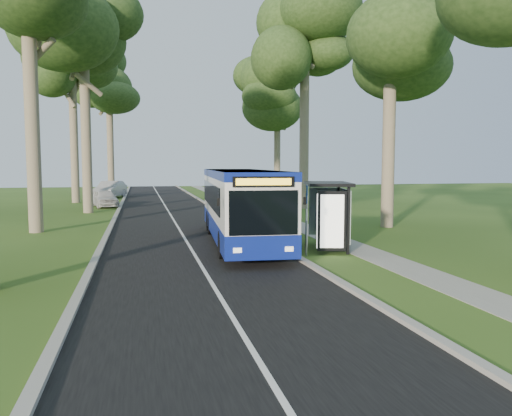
{
  "coord_description": "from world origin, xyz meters",
  "views": [
    {
      "loc": [
        -5.41,
        -18.41,
        3.36
      ],
      "look_at": [
        -0.85,
        1.23,
        1.6
      ],
      "focal_mm": 35.0,
      "sensor_mm": 36.0,
      "label": 1
    }
  ],
  "objects_px": {
    "bus_stop_sign": "(307,212)",
    "car_silver": "(110,190)",
    "bus": "(240,205)",
    "bus_shelter": "(335,203)",
    "litter_bin": "(256,218)",
    "car_white": "(105,198)"
  },
  "relations": [
    {
      "from": "litter_bin",
      "to": "car_white",
      "type": "relative_size",
      "value": 0.22
    },
    {
      "from": "bus_stop_sign",
      "to": "litter_bin",
      "type": "bearing_deg",
      "value": 107.07
    },
    {
      "from": "bus_stop_sign",
      "to": "litter_bin",
      "type": "distance_m",
      "value": 8.86
    },
    {
      "from": "bus",
      "to": "car_silver",
      "type": "height_order",
      "value": "bus"
    },
    {
      "from": "bus",
      "to": "bus_stop_sign",
      "type": "height_order",
      "value": "bus"
    },
    {
      "from": "bus_shelter",
      "to": "car_silver",
      "type": "xyz_separation_m",
      "value": [
        -10.33,
        33.56,
        -1.02
      ]
    },
    {
      "from": "bus_stop_sign",
      "to": "bus_shelter",
      "type": "distance_m",
      "value": 1.78
    },
    {
      "from": "bus_shelter",
      "to": "car_white",
      "type": "height_order",
      "value": "bus_shelter"
    },
    {
      "from": "car_silver",
      "to": "bus_stop_sign",
      "type": "bearing_deg",
      "value": -59.63
    },
    {
      "from": "bus_shelter",
      "to": "car_white",
      "type": "bearing_deg",
      "value": 128.31
    },
    {
      "from": "bus_stop_sign",
      "to": "car_silver",
      "type": "bearing_deg",
      "value": 122.29
    },
    {
      "from": "litter_bin",
      "to": "bus_shelter",
      "type": "bearing_deg",
      "value": -80.21
    },
    {
      "from": "litter_bin",
      "to": "car_white",
      "type": "bearing_deg",
      "value": 120.42
    },
    {
      "from": "litter_bin",
      "to": "car_silver",
      "type": "relative_size",
      "value": 0.18
    },
    {
      "from": "bus",
      "to": "litter_bin",
      "type": "height_order",
      "value": "bus"
    },
    {
      "from": "bus",
      "to": "bus_shelter",
      "type": "height_order",
      "value": "bus"
    },
    {
      "from": "bus_stop_sign",
      "to": "litter_bin",
      "type": "xyz_separation_m",
      "value": [
        0.13,
        8.78,
        -1.18
      ]
    },
    {
      "from": "bus_stop_sign",
      "to": "bus_shelter",
      "type": "bearing_deg",
      "value": 50.55
    },
    {
      "from": "bus",
      "to": "bus_shelter",
      "type": "distance_m",
      "value": 4.23
    },
    {
      "from": "litter_bin",
      "to": "car_silver",
      "type": "height_order",
      "value": "car_silver"
    },
    {
      "from": "bus",
      "to": "bus_stop_sign",
      "type": "bearing_deg",
      "value": -60.6
    },
    {
      "from": "bus_shelter",
      "to": "bus",
      "type": "bearing_deg",
      "value": 153.98
    }
  ]
}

